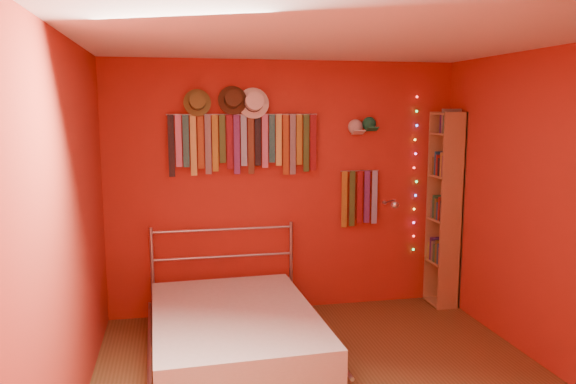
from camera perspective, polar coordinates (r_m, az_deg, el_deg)
back_wall at (r=5.60m, az=-0.28°, el=0.45°), size 3.50×0.02×2.50m
right_wall at (r=4.72m, az=25.62°, el=-1.92°), size 0.02×3.50×2.50m
left_wall at (r=3.83m, az=-21.33°, el=-3.93°), size 0.02×3.50×2.50m
ceiling at (r=3.87m, az=5.00°, el=15.36°), size 3.50×3.50×0.02m
tie_rack at (r=5.42m, az=-4.48°, el=5.18°), size 1.45×0.03×0.59m
small_tie_rack at (r=5.75m, az=7.26°, el=-0.45°), size 0.40×0.03×0.58m
fedora_olive at (r=5.35m, az=-9.20°, el=9.03°), size 0.26×0.14×0.25m
fedora_brown at (r=5.37m, az=-5.62°, el=9.35°), size 0.28×0.15×0.27m
fedora_white at (r=5.39m, az=-3.48°, el=9.09°), size 0.30×0.16×0.30m
cap_white at (r=5.68m, az=6.87°, el=6.57°), size 0.16×0.21×0.16m
cap_green at (r=5.72m, az=8.25°, el=6.85°), size 0.16×0.20×0.16m
fairy_lights at (r=5.97m, az=12.79°, el=1.72°), size 0.06×0.02×1.62m
reading_lamp at (r=5.68m, az=10.65°, el=-1.23°), size 0.08×0.33×0.10m
bookshelf at (r=5.98m, az=15.92°, el=-1.62°), size 0.25×0.34×2.00m
bed at (r=4.76m, az=-5.45°, el=-14.03°), size 1.45×1.93×0.92m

